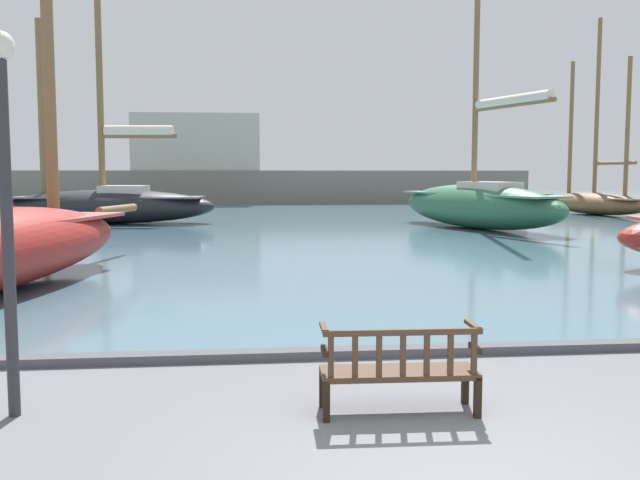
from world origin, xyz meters
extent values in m
plane|color=slate|center=(0.00, 0.00, 0.00)|extent=(160.00, 160.00, 0.00)
cube|color=slate|center=(0.00, 44.00, 0.04)|extent=(100.00, 80.00, 0.08)
cube|color=#4C4C50|center=(0.00, 3.85, 0.06)|extent=(40.00, 0.30, 0.12)
cube|color=black|center=(-0.93, 1.85, 0.21)|extent=(0.07, 0.07, 0.42)
cube|color=black|center=(0.60, 1.81, 0.21)|extent=(0.07, 0.07, 0.42)
cube|color=black|center=(-0.94, 1.40, 0.21)|extent=(0.07, 0.07, 0.42)
cube|color=black|center=(0.58, 1.36, 0.21)|extent=(0.07, 0.07, 0.42)
cube|color=#422D1E|center=(-0.17, 1.60, 0.42)|extent=(1.61, 0.57, 0.06)
cube|color=#422D1E|center=(-0.18, 1.38, 0.89)|extent=(1.60, 0.10, 0.06)
cube|color=#422D1E|center=(-0.90, 1.40, 0.66)|extent=(0.06, 0.04, 0.41)
cube|color=#422D1E|center=(-0.66, 1.40, 0.66)|extent=(0.06, 0.04, 0.41)
cube|color=#422D1E|center=(-0.42, 1.39, 0.66)|extent=(0.06, 0.04, 0.41)
cube|color=#422D1E|center=(-0.18, 1.38, 0.66)|extent=(0.06, 0.04, 0.41)
cube|color=#422D1E|center=(0.06, 1.38, 0.66)|extent=(0.06, 0.04, 0.41)
cube|color=#422D1E|center=(0.30, 1.37, 0.66)|extent=(0.06, 0.04, 0.41)
cube|color=#422D1E|center=(0.54, 1.36, 0.66)|extent=(0.06, 0.04, 0.41)
cube|color=black|center=(-0.95, 1.53, 0.69)|extent=(0.07, 0.30, 0.06)
cube|color=#422D1E|center=(-0.94, 1.62, 0.90)|extent=(0.07, 0.47, 0.04)
cube|color=black|center=(0.59, 1.49, 0.69)|extent=(0.07, 0.30, 0.06)
cube|color=#422D1E|center=(0.60, 1.58, 0.90)|extent=(0.07, 0.47, 0.04)
ellipsoid|color=brown|center=(18.43, 33.60, 0.71)|extent=(3.99, 8.63, 1.26)
cube|color=#997A5B|center=(18.43, 33.60, 1.06)|extent=(3.21, 7.53, 0.08)
cylinder|color=brown|center=(18.38, 33.80, 6.14)|extent=(0.23, 0.23, 10.08)
cylinder|color=brown|center=(18.71, 32.23, 3.01)|extent=(0.84, 3.19, 0.19)
cylinder|color=brown|center=(17.92, 36.05, 5.10)|extent=(0.23, 0.23, 8.00)
cylinder|color=brown|center=(18.89, 31.36, 4.89)|extent=(0.23, 0.23, 7.58)
cylinder|color=brown|center=(17.47, 38.23, 1.08)|extent=(0.41, 1.15, 0.19)
ellipsoid|color=black|center=(-8.10, 29.08, 0.88)|extent=(10.36, 4.14, 1.59)
cube|color=#4C4C51|center=(-8.10, 29.08, 1.31)|extent=(9.07, 3.26, 0.08)
cube|color=beige|center=(-7.35, 28.99, 1.61)|extent=(2.25, 1.88, 0.52)
cylinder|color=brown|center=(-8.35, 29.11, 7.61)|extent=(0.30, 0.30, 12.51)
cylinder|color=brown|center=(-6.59, 28.91, 4.20)|extent=(3.55, 0.65, 0.24)
cylinder|color=silver|center=(-6.59, 28.91, 4.44)|extent=(3.23, 0.85, 0.48)
cylinder|color=brown|center=(-11.11, 29.43, 5.47)|extent=(0.30, 0.30, 8.23)
ellipsoid|color=#2D6647|center=(8.27, 24.35, 1.03)|extent=(5.55, 11.00, 1.90)
cube|color=#5B9375|center=(8.27, 24.35, 1.55)|extent=(4.58, 9.59, 0.08)
cube|color=beige|center=(8.51, 23.58, 1.84)|extent=(2.12, 3.11, 0.50)
cylinder|color=brown|center=(8.18, 24.61, 8.58)|extent=(0.24, 0.24, 13.99)
cylinder|color=brown|center=(8.92, 22.29, 5.16)|extent=(1.65, 4.69, 0.19)
cylinder|color=silver|center=(8.92, 22.29, 5.35)|extent=(1.69, 4.29, 0.39)
cylinder|color=brown|center=(-5.33, 15.41, 1.43)|extent=(0.81, 2.27, 0.22)
cylinder|color=#2D2D33|center=(-4.08, 1.92, 1.78)|extent=(0.12, 0.12, 3.56)
sphere|color=silver|center=(-4.08, 1.92, 3.70)|extent=(0.28, 0.28, 0.28)
cube|color=slate|center=(0.00, 49.93, 1.32)|extent=(41.14, 2.40, 2.65)
cube|color=#B7B2A3|center=(-5.31, 49.93, 4.80)|extent=(9.62, 2.00, 4.30)
camera|label=1|loc=(-1.74, -5.42, 2.46)|focal=40.00mm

